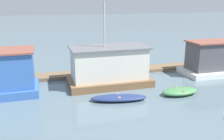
{
  "coord_description": "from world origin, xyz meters",
  "views": [
    {
      "loc": [
        -5.34,
        -19.52,
        6.87
      ],
      "look_at": [
        0.0,
        -1.0,
        1.4
      ],
      "focal_mm": 40.0,
      "sensor_mm": 36.0,
      "label": 1
    }
  ],
  "objects_px": {
    "houseboat_white": "(212,59)",
    "dinghy_navy": "(119,98)",
    "houseboat_brown": "(109,67)",
    "dinghy_green": "(180,91)",
    "mooring_post_near_right": "(219,60)"
  },
  "relations": [
    {
      "from": "dinghy_green",
      "to": "mooring_post_near_right",
      "type": "distance_m",
      "value": 9.73
    },
    {
      "from": "houseboat_white",
      "to": "dinghy_navy",
      "type": "distance_m",
      "value": 11.26
    },
    {
      "from": "dinghy_green",
      "to": "mooring_post_near_right",
      "type": "xyz_separation_m",
      "value": [
        7.88,
        5.69,
        0.54
      ]
    },
    {
      "from": "houseboat_white",
      "to": "dinghy_green",
      "type": "bearing_deg",
      "value": -144.73
    },
    {
      "from": "dinghy_green",
      "to": "dinghy_navy",
      "type": "bearing_deg",
      "value": 178.11
    },
    {
      "from": "dinghy_navy",
      "to": "dinghy_green",
      "type": "bearing_deg",
      "value": -1.89
    },
    {
      "from": "houseboat_white",
      "to": "dinghy_green",
      "type": "distance_m",
      "value": 7.16
    },
    {
      "from": "houseboat_brown",
      "to": "dinghy_green",
      "type": "distance_m",
      "value": 6.0
    },
    {
      "from": "mooring_post_near_right",
      "to": "houseboat_brown",
      "type": "bearing_deg",
      "value": -171.48
    },
    {
      "from": "houseboat_brown",
      "to": "mooring_post_near_right",
      "type": "height_order",
      "value": "houseboat_brown"
    },
    {
      "from": "houseboat_brown",
      "to": "dinghy_green",
      "type": "xyz_separation_m",
      "value": [
        4.43,
        -3.84,
        -1.25
      ]
    },
    {
      "from": "mooring_post_near_right",
      "to": "dinghy_navy",
      "type": "bearing_deg",
      "value": -156.29
    },
    {
      "from": "houseboat_white",
      "to": "mooring_post_near_right",
      "type": "bearing_deg",
      "value": 37.29
    },
    {
      "from": "dinghy_navy",
      "to": "houseboat_brown",
      "type": "bearing_deg",
      "value": 85.62
    },
    {
      "from": "houseboat_white",
      "to": "dinghy_navy",
      "type": "relative_size",
      "value": 1.32
    }
  ]
}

